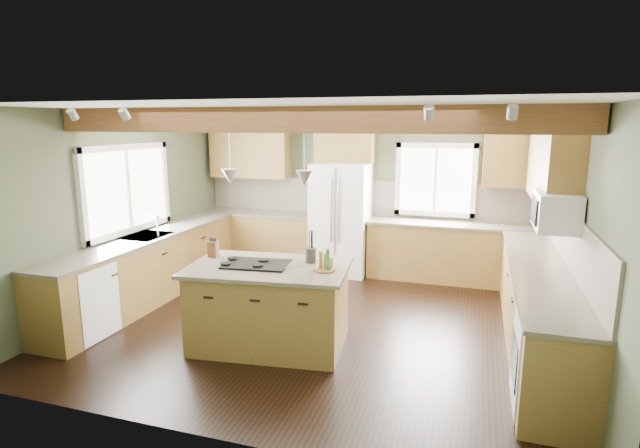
% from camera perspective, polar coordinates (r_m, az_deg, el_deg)
% --- Properties ---
extents(floor, '(5.60, 5.60, 0.00)m').
position_cam_1_polar(floor, '(6.36, -0.11, -11.06)').
color(floor, black).
rests_on(floor, ground).
extents(ceiling, '(5.60, 5.60, 0.00)m').
position_cam_1_polar(ceiling, '(5.87, -0.11, 13.06)').
color(ceiling, silver).
rests_on(ceiling, wall_back).
extents(wall_back, '(5.60, 0.00, 5.60)m').
position_cam_1_polar(wall_back, '(8.37, 5.11, 3.65)').
color(wall_back, '#454E38').
rests_on(wall_back, ground).
extents(wall_left, '(0.00, 5.00, 5.00)m').
position_cam_1_polar(wall_left, '(7.32, -21.48, 1.75)').
color(wall_left, '#454E38').
rests_on(wall_left, ground).
extents(wall_right, '(0.00, 5.00, 5.00)m').
position_cam_1_polar(wall_right, '(5.80, 27.28, -1.15)').
color(wall_right, '#454E38').
rests_on(wall_right, ground).
extents(ceiling_beam, '(5.55, 0.26, 0.26)m').
position_cam_1_polar(ceiling_beam, '(5.11, -2.90, 11.81)').
color(ceiling_beam, '#582D19').
rests_on(ceiling_beam, ceiling).
extents(soffit_trim, '(5.55, 0.20, 0.10)m').
position_cam_1_polar(soffit_trim, '(8.19, 5.12, 12.18)').
color(soffit_trim, '#582D19').
rests_on(soffit_trim, ceiling).
extents(backsplash_back, '(5.58, 0.03, 0.58)m').
position_cam_1_polar(backsplash_back, '(8.37, 5.08, 3.02)').
color(backsplash_back, brown).
rests_on(backsplash_back, wall_back).
extents(backsplash_right, '(0.03, 3.70, 0.58)m').
position_cam_1_polar(backsplash_right, '(5.86, 26.98, -1.89)').
color(backsplash_right, brown).
rests_on(backsplash_right, wall_right).
extents(base_cab_back_left, '(2.02, 0.60, 0.88)m').
position_cam_1_polar(base_cab_back_left, '(8.81, -6.87, -1.69)').
color(base_cab_back_left, brown).
rests_on(base_cab_back_left, floor).
extents(counter_back_left, '(2.06, 0.64, 0.04)m').
position_cam_1_polar(counter_back_left, '(8.71, -6.94, 1.26)').
color(counter_back_left, '#443C32').
rests_on(counter_back_left, base_cab_back_left).
extents(base_cab_back_right, '(2.62, 0.60, 0.88)m').
position_cam_1_polar(base_cab_back_right, '(8.05, 14.95, -3.26)').
color(base_cab_back_right, brown).
rests_on(base_cab_back_right, floor).
extents(counter_back_right, '(2.66, 0.64, 0.04)m').
position_cam_1_polar(counter_back_right, '(7.95, 15.12, -0.06)').
color(counter_back_right, '#443C32').
rests_on(counter_back_right, base_cab_back_right).
extents(base_cab_left, '(0.60, 3.70, 0.88)m').
position_cam_1_polar(base_cab_left, '(7.37, -18.92, -4.89)').
color(base_cab_left, brown).
rests_on(base_cab_left, floor).
extents(counter_left, '(0.64, 3.74, 0.04)m').
position_cam_1_polar(counter_left, '(7.25, -19.16, -1.40)').
color(counter_left, '#443C32').
rests_on(counter_left, base_cab_left).
extents(base_cab_right, '(0.60, 3.70, 0.88)m').
position_cam_1_polar(base_cab_right, '(6.03, 23.61, -8.88)').
color(base_cab_right, brown).
rests_on(base_cab_right, floor).
extents(counter_right, '(0.64, 3.74, 0.04)m').
position_cam_1_polar(counter_right, '(5.89, 23.97, -4.67)').
color(counter_right, '#443C32').
rests_on(counter_right, base_cab_right).
extents(upper_cab_back_left, '(1.40, 0.35, 0.90)m').
position_cam_1_polar(upper_cab_back_left, '(8.79, -7.97, 8.22)').
color(upper_cab_back_left, brown).
rests_on(upper_cab_back_left, wall_back).
extents(upper_cab_over_fridge, '(0.96, 0.35, 0.70)m').
position_cam_1_polar(upper_cab_over_fridge, '(8.19, 2.88, 9.48)').
color(upper_cab_over_fridge, brown).
rests_on(upper_cab_over_fridge, wall_back).
extents(upper_cab_right, '(0.35, 2.20, 0.90)m').
position_cam_1_polar(upper_cab_right, '(6.57, 25.04, 6.15)').
color(upper_cab_right, brown).
rests_on(upper_cab_right, wall_right).
extents(upper_cab_back_corner, '(0.90, 0.35, 0.90)m').
position_cam_1_polar(upper_cab_back_corner, '(7.95, 21.45, 7.19)').
color(upper_cab_back_corner, brown).
rests_on(upper_cab_back_corner, wall_back).
extents(window_left, '(0.04, 1.60, 1.05)m').
position_cam_1_polar(window_left, '(7.31, -21.26, 3.74)').
color(window_left, white).
rests_on(window_left, wall_left).
extents(window_back, '(1.10, 0.04, 1.00)m').
position_cam_1_polar(window_back, '(8.15, 13.06, 4.95)').
color(window_back, white).
rests_on(window_back, wall_back).
extents(sink, '(0.50, 0.65, 0.03)m').
position_cam_1_polar(sink, '(7.25, -19.16, -1.36)').
color(sink, '#262628').
rests_on(sink, counter_left).
extents(faucet, '(0.02, 0.02, 0.28)m').
position_cam_1_polar(faucet, '(7.12, -18.07, -0.33)').
color(faucet, '#B2B2B7').
rests_on(faucet, sink).
extents(dishwasher, '(0.60, 0.60, 0.84)m').
position_cam_1_polar(dishwasher, '(6.42, -25.75, -7.94)').
color(dishwasher, white).
rests_on(dishwasher, floor).
extents(oven, '(0.60, 0.72, 0.84)m').
position_cam_1_polar(oven, '(4.84, 25.02, -14.22)').
color(oven, white).
rests_on(oven, floor).
extents(microwave, '(0.40, 0.70, 0.38)m').
position_cam_1_polar(microwave, '(5.67, 25.41, 1.34)').
color(microwave, white).
rests_on(microwave, wall_right).
extents(pendant_left, '(0.18, 0.18, 0.16)m').
position_cam_1_polar(pendant_left, '(5.40, -10.23, 5.35)').
color(pendant_left, '#B2B2B7').
rests_on(pendant_left, ceiling).
extents(pendant_right, '(0.18, 0.18, 0.16)m').
position_cam_1_polar(pendant_right, '(5.16, -1.80, 5.26)').
color(pendant_right, '#B2B2B7').
rests_on(pendant_right, ceiling).
extents(refrigerator, '(0.90, 0.74, 1.80)m').
position_cam_1_polar(refrigerator, '(8.14, 2.42, 0.60)').
color(refrigerator, white).
rests_on(refrigerator, floor).
extents(island, '(1.72, 1.17, 0.88)m').
position_cam_1_polar(island, '(5.61, -5.79, -9.47)').
color(island, brown).
rests_on(island, floor).
extents(island_top, '(1.84, 1.29, 0.04)m').
position_cam_1_polar(island_top, '(5.46, -5.89, -4.96)').
color(island_top, '#443C32').
rests_on(island_top, island).
extents(cooktop, '(0.75, 0.55, 0.02)m').
position_cam_1_polar(cooktop, '(5.49, -7.24, -4.57)').
color(cooktop, black).
rests_on(cooktop, island_top).
extents(knife_block, '(0.11, 0.08, 0.18)m').
position_cam_1_polar(knife_block, '(5.88, -12.10, -2.84)').
color(knife_block, brown).
rests_on(knife_block, island_top).
extents(utensil_crock, '(0.14, 0.14, 0.16)m').
position_cam_1_polar(utensil_crock, '(5.53, -1.08, -3.59)').
color(utensil_crock, '#413934').
rests_on(utensil_crock, island_top).
extents(bottle_tray, '(0.27, 0.27, 0.22)m').
position_cam_1_polar(bottle_tray, '(5.23, 0.51, -4.15)').
color(bottle_tray, brown).
rests_on(bottle_tray, island_top).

